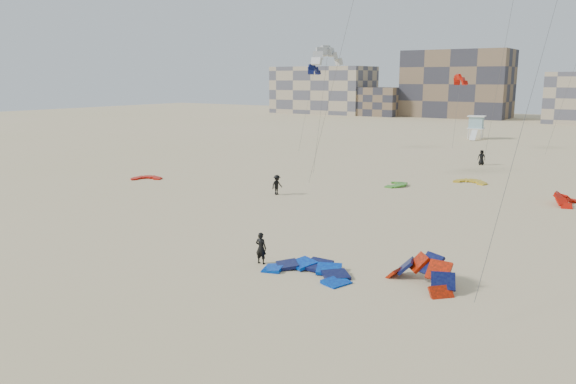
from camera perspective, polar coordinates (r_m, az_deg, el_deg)
The scene contains 17 objects.
ground at distance 30.13m, azimuth -5.94°, elevation -9.07°, with size 320.00×320.00×0.00m, color #CDB38A.
kite_ground_blue at distance 31.19m, azimuth 2.10°, elevation -8.29°, with size 4.64×4.83×0.77m, color blue, non-canonical shape.
kite_ground_orange at distance 30.37m, azimuth 13.36°, elevation -9.16°, with size 4.01×3.29×2.40m, color #FF1D02, non-canonical shape.
kite_ground_red at distance 61.71m, azimuth -14.18°, elevation 1.29°, with size 2.85×3.02×0.41m, color red, non-canonical shape.
kite_ground_green at distance 57.21m, azimuth 10.89°, elevation 0.65°, with size 2.92×3.09×0.52m, color #4D9C2D, non-canonical shape.
kite_ground_red_far at distance 53.07m, azimuth 26.35°, elevation -1.19°, with size 3.00×2.73×1.64m, color red, non-canonical shape.
kite_ground_yellow at distance 60.61m, azimuth 18.02°, elevation 0.89°, with size 3.04×3.19×0.45m, color gold, non-canonical shape.
kitesurfer_main at distance 32.54m, azimuth -2.76°, elevation -5.71°, with size 0.68×0.45×1.87m, color black.
kitesurfer_c at distance 51.63m, azimuth -1.13°, elevation 0.74°, with size 1.19×0.69×1.85m, color black.
kitesurfer_e at distance 73.52m, azimuth 19.07°, elevation 3.33°, with size 0.91×0.59×1.86m, color black.
kite_fly_grey at distance 62.15m, azimuth 4.00°, elevation 13.46°, with size 4.79×7.54×13.16m.
kite_fly_navy at distance 85.38m, azimuth 2.65°, elevation 12.25°, with size 5.76×12.12×11.90m.
kite_fly_red at distance 88.44m, azimuth 17.09°, elevation 10.76°, with size 4.36×10.12×10.48m.
lifeguard_tower_far at distance 105.28m, azimuth 18.55°, elevation 6.24°, with size 3.23×5.74×4.06m.
condo_west_a at distance 175.42m, azimuth 3.58°, elevation 10.30°, with size 30.00×15.00×14.00m, color tan.
condo_west_b at distance 162.91m, azimuth 16.79°, elevation 10.46°, with size 28.00×14.00×18.00m, color brown.
condo_fill_left at distance 164.54m, azimuth 9.32°, elevation 9.05°, with size 12.00×10.00×8.00m, color brown.
Camera 1 is at (18.12, -21.64, 10.55)m, focal length 35.00 mm.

